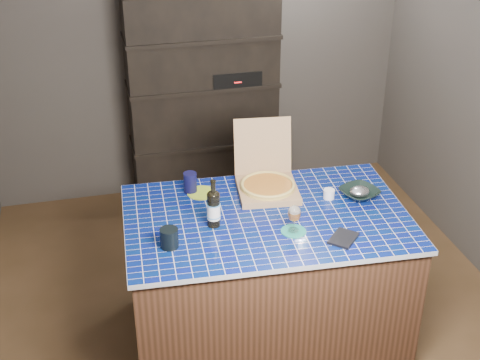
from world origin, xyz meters
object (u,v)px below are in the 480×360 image
object	(u,v)px
kitchen_island	(265,278)
pizza_box	(267,183)
dvd_case	(344,238)
wine_glass	(294,214)
bowl	(359,193)
mead_bottle	(214,208)

from	to	relation	value
kitchen_island	pizza_box	size ratio (longest dim) A/B	3.54
kitchen_island	dvd_case	distance (m)	0.67
dvd_case	wine_glass	bearing A→B (deg)	-166.24
kitchen_island	bowl	xyz separation A→B (m)	(0.61, 0.07, 0.48)
mead_bottle	wine_glass	world-z (taller)	mead_bottle
bowl	mead_bottle	bearing A→B (deg)	-173.76
mead_bottle	dvd_case	world-z (taller)	mead_bottle
pizza_box	bowl	size ratio (longest dim) A/B	2.15
pizza_box	dvd_case	size ratio (longest dim) A/B	2.76
mead_bottle	dvd_case	distance (m)	0.74
pizza_box	mead_bottle	bearing A→B (deg)	-135.79
pizza_box	wine_glass	world-z (taller)	pizza_box
kitchen_island	pizza_box	distance (m)	0.59
wine_glass	bowl	world-z (taller)	wine_glass
dvd_case	mead_bottle	bearing A→B (deg)	-161.53
wine_glass	mead_bottle	bearing A→B (deg)	157.73
kitchen_island	wine_glass	size ratio (longest dim) A/B	10.50
kitchen_island	wine_glass	bearing A→B (deg)	-60.51
mead_bottle	wine_glass	size ratio (longest dim) A/B	1.79
mead_bottle	dvd_case	size ratio (longest dim) A/B	1.67
bowl	dvd_case	bearing A→B (deg)	-122.72
kitchen_island	mead_bottle	xyz separation A→B (m)	(-0.32, -0.03, 0.57)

